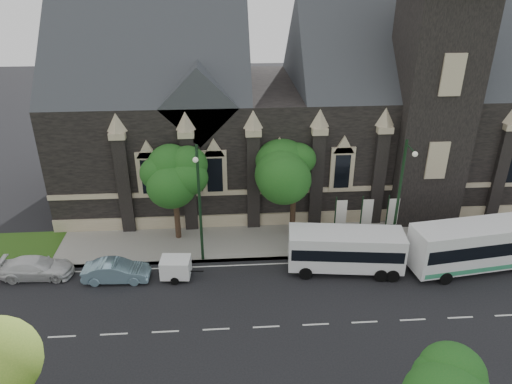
{
  "coord_description": "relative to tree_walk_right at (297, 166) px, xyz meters",
  "views": [
    {
      "loc": [
        -2.13,
        -21.97,
        19.86
      ],
      "look_at": [
        -0.2,
        6.0,
        6.09
      ],
      "focal_mm": 33.43,
      "sensor_mm": 36.0,
      "label": 1
    }
  ],
  "objects": [
    {
      "name": "ground",
      "position": [
        -3.21,
        -10.71,
        -5.82
      ],
      "size": [
        160.0,
        160.0,
        0.0
      ],
      "primitive_type": "plane",
      "color": "black",
      "rests_on": "ground"
    },
    {
      "name": "sidewalk",
      "position": [
        -3.21,
        -1.21,
        -5.74
      ],
      "size": [
        80.0,
        5.0,
        0.15
      ],
      "primitive_type": "cube",
      "color": "gray",
      "rests_on": "ground"
    },
    {
      "name": "museum",
      "position": [
        1.9,
        8.07,
        2.35
      ],
      "size": [
        40.0,
        17.7,
        29.9
      ],
      "color": "black",
      "rests_on": "ground"
    },
    {
      "name": "tree_walk_right",
      "position": [
        0.0,
        0.0,
        0.0
      ],
      "size": [
        4.08,
        4.08,
        7.8
      ],
      "color": "black",
      "rests_on": "ground"
    },
    {
      "name": "tree_walk_left",
      "position": [
        -9.01,
        -0.01,
        -0.08
      ],
      "size": [
        3.91,
        3.91,
        7.64
      ],
      "color": "black",
      "rests_on": "ground"
    },
    {
      "name": "street_lamp_near",
      "position": [
        6.79,
        -3.62,
        -0.71
      ],
      "size": [
        0.36,
        1.88,
        9.0
      ],
      "color": "black",
      "rests_on": "ground"
    },
    {
      "name": "street_lamp_mid",
      "position": [
        -7.21,
        -3.62,
        -0.71
      ],
      "size": [
        0.36,
        1.88,
        9.0
      ],
      "color": "black",
      "rests_on": "ground"
    },
    {
      "name": "banner_flag_left",
      "position": [
        3.08,
        -1.71,
        -3.43
      ],
      "size": [
        0.9,
        0.1,
        4.0
      ],
      "color": "black",
      "rests_on": "ground"
    },
    {
      "name": "banner_flag_center",
      "position": [
        5.08,
        -1.71,
        -3.43
      ],
      "size": [
        0.9,
        0.1,
        4.0
      ],
      "color": "black",
      "rests_on": "ground"
    },
    {
      "name": "banner_flag_right",
      "position": [
        7.08,
        -1.71,
        -3.43
      ],
      "size": [
        0.9,
        0.1,
        4.0
      ],
      "color": "black",
      "rests_on": "ground"
    },
    {
      "name": "tour_coach",
      "position": [
        13.32,
        -5.53,
        -3.89
      ],
      "size": [
        12.39,
        4.16,
        3.55
      ],
      "rotation": [
        0.0,
        0.0,
        0.13
      ],
      "color": "white",
      "rests_on": "ground"
    },
    {
      "name": "shuttle_bus",
      "position": [
        2.81,
        -5.23,
        -4.06
      ],
      "size": [
        8.12,
        3.54,
        3.04
      ],
      "rotation": [
        0.0,
        0.0,
        -0.12
      ],
      "color": "white",
      "rests_on": "ground"
    },
    {
      "name": "box_trailer",
      "position": [
        -8.97,
        -5.4,
        -4.94
      ],
      "size": [
        2.93,
        1.73,
        1.54
      ],
      "rotation": [
        0.0,
        0.0,
        -0.07
      ],
      "color": "white",
      "rests_on": "ground"
    },
    {
      "name": "sedan",
      "position": [
        -13.0,
        -5.37,
        -5.08
      ],
      "size": [
        4.52,
        1.71,
        1.47
      ],
      "primitive_type": "imported",
      "rotation": [
        0.0,
        0.0,
        1.54
      ],
      "color": "#7CA1B4",
      "rests_on": "ground"
    },
    {
      "name": "car_far_white",
      "position": [
        -18.57,
        -4.55,
        -5.11
      ],
      "size": [
        4.94,
        2.12,
        1.42
      ],
      "primitive_type": "imported",
      "rotation": [
        0.0,
        0.0,
        1.54
      ],
      "color": "silver",
      "rests_on": "ground"
    }
  ]
}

